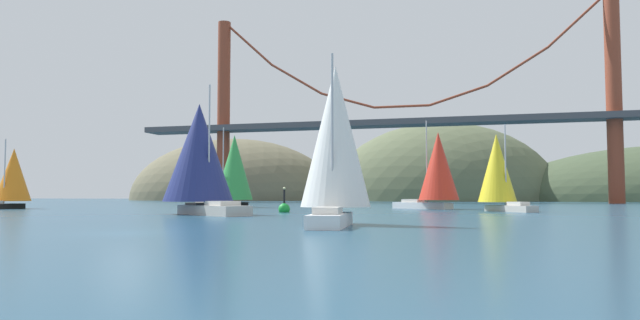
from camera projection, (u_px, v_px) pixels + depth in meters
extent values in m
plane|color=navy|center=(127.00, 233.00, 25.07)|extent=(360.00, 360.00, 0.00)
ellipsoid|color=#6B664C|center=(233.00, 200.00, 169.55)|extent=(63.53, 44.00, 36.09)
ellipsoid|color=#5B6647|center=(440.00, 201.00, 153.71)|extent=(60.97, 44.00, 41.78)
cylinder|color=brown|center=(224.00, 111.00, 128.17)|extent=(2.80, 2.80, 40.35)
cylinder|color=brown|center=(614.00, 95.00, 107.28)|extent=(2.80, 2.80, 40.35)
cube|color=#47474C|center=(402.00, 123.00, 117.49)|extent=(115.16, 6.00, 1.20)
cylinder|color=brown|center=(248.00, 43.00, 127.58)|extent=(11.65, 0.50, 10.70)
cylinder|color=brown|center=(296.00, 79.00, 124.08)|extent=(11.57, 0.50, 7.32)
cylinder|color=brown|center=(347.00, 100.00, 120.79)|extent=(11.45, 0.50, 3.92)
cylinder|color=brown|center=(401.00, 106.00, 117.70)|extent=(11.31, 0.50, 0.50)
cylinder|color=brown|center=(458.00, 96.00, 114.81)|extent=(11.45, 0.50, 3.92)
cylinder|color=brown|center=(517.00, 67.00, 112.14)|extent=(11.57, 0.50, 7.32)
cylinder|color=brown|center=(579.00, 19.00, 109.67)|extent=(11.65, 0.50, 10.70)
cylinder|color=#B2B2B7|center=(5.00, 171.00, 67.01)|extent=(0.14, 0.14, 7.57)
cone|color=orange|center=(13.00, 175.00, 68.41)|extent=(4.33, 4.33, 6.26)
cube|color=#B7B2A8|center=(511.00, 209.00, 55.84)|extent=(4.84, 5.56, 0.62)
cube|color=beige|center=(518.00, 204.00, 54.90)|extent=(2.08, 2.20, 0.36)
cylinder|color=#B2B2B7|center=(506.00, 165.00, 56.64)|extent=(0.14, 0.14, 7.99)
cone|color=yellow|center=(497.00, 168.00, 57.81)|extent=(5.33, 5.33, 6.88)
cube|color=black|center=(218.00, 205.00, 72.79)|extent=(6.11, 8.03, 0.68)
cube|color=beige|center=(208.00, 201.00, 71.83)|extent=(2.88, 3.12, 0.36)
cylinder|color=#B2B2B7|center=(223.00, 165.00, 73.64)|extent=(0.14, 0.14, 9.60)
cone|color=green|center=(234.00, 167.00, 74.83)|extent=(6.68, 6.68, 8.45)
cube|color=#B7B2A8|center=(213.00, 210.00, 46.83)|extent=(7.92, 6.48, 0.80)
cube|color=beige|center=(222.00, 203.00, 45.78)|extent=(3.14, 2.95, 0.36)
cylinder|color=#B2B2B7|center=(209.00, 145.00, 47.76)|extent=(0.14, 0.14, 10.05)
cone|color=navy|center=(199.00, 152.00, 49.06)|extent=(8.24, 8.24, 8.34)
cube|color=white|center=(331.00, 220.00, 30.04)|extent=(2.44, 6.61, 0.69)
cube|color=beige|center=(328.00, 211.00, 28.92)|extent=(1.52, 2.20, 0.36)
cylinder|color=#B2B2B7|center=(332.00, 133.00, 30.95)|extent=(0.14, 0.14, 8.63)
cone|color=white|center=(335.00, 136.00, 32.35)|extent=(4.37, 4.37, 8.00)
cube|color=white|center=(422.00, 206.00, 67.36)|extent=(7.30, 5.46, 0.76)
cube|color=beige|center=(413.00, 201.00, 68.37)|extent=(2.76, 2.44, 0.36)
cylinder|color=#B2B2B7|center=(427.00, 161.00, 67.13)|extent=(0.14, 0.14, 9.57)
cone|color=red|center=(438.00, 166.00, 65.90)|extent=(6.32, 6.32, 7.78)
sphere|color=green|center=(284.00, 209.00, 54.09)|extent=(1.10, 1.10, 1.10)
cylinder|color=black|center=(284.00, 198.00, 54.15)|extent=(0.20, 0.20, 1.60)
sphere|color=#F2EA99|center=(284.00, 188.00, 54.21)|extent=(0.24, 0.24, 0.24)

